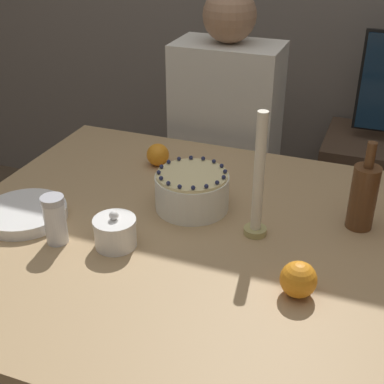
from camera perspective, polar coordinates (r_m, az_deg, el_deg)
The scene contains 10 objects.
dining_table at distance 1.48m, azimuth -0.18°, elevation -7.81°, with size 1.32×1.14×0.75m.
cake at distance 1.51m, azimuth 0.00°, elevation 0.13°, with size 0.21×0.21×0.12m.
sugar_bowl at distance 1.37m, azimuth -8.20°, elevation -4.26°, with size 0.11×0.11×0.10m.
sugar_shaker at distance 1.40m, azimuth -14.41°, elevation -2.86°, with size 0.06×0.06×0.13m.
plate_stack at distance 1.55m, azimuth -17.41°, elevation -2.18°, with size 0.23×0.23×0.03m.
candle at distance 1.36m, azimuth 7.07°, elevation 0.66°, with size 0.06×0.06×0.34m.
bottle at distance 1.48m, azimuth 17.81°, elevation -0.39°, with size 0.07×0.07×0.25m.
orange_fruit_0 at distance 1.77m, azimuth -3.67°, elevation 3.99°, with size 0.07×0.07×0.07m.
orange_fruit_1 at distance 1.22m, azimuth 11.28°, elevation -9.13°, with size 0.08×0.08×0.08m.
person_man_blue_shirt at distance 2.20m, azimuth 3.49°, elevation 2.32°, with size 0.40×0.34×1.26m.
Camera 1 is at (0.42, -1.11, 1.54)m, focal length 50.00 mm.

